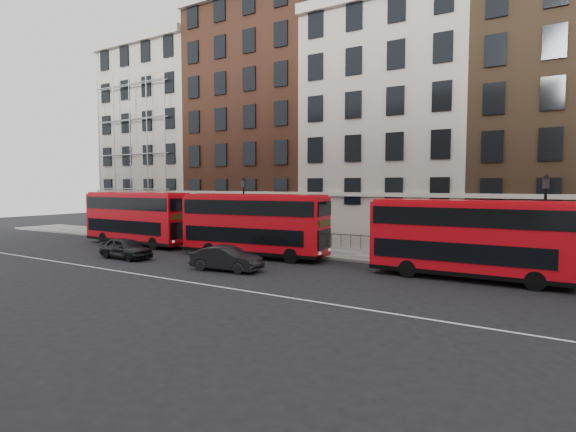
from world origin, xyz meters
The scene contains 13 objects.
ground centered at (0.00, 0.00, 0.00)m, with size 120.00×120.00×0.00m, color black.
pavement centered at (0.00, 10.50, 0.07)m, with size 80.00×5.00×0.15m, color slate.
kerb centered at (0.00, 8.00, 0.08)m, with size 80.00×0.30×0.16m, color gray.
road_centre_line centered at (0.00, -2.00, 0.01)m, with size 70.00×0.12×0.01m, color white.
building_terrace centered at (-0.31, 17.88, 10.24)m, with size 64.00×11.95×22.00m.
bus_a centered at (-17.60, 6.08, 2.31)m, with size 10.31×2.77×4.30m.
bus_b centered at (-5.82, 6.07, 2.30)m, with size 10.39×3.50×4.28m.
bus_c centered at (7.82, 6.08, 2.22)m, with size 9.88×2.56×4.13m.
car_rear centered at (-12.77, 1.14, 0.70)m, with size 1.65×4.11×1.40m, color black.
car_front centered at (-4.34, 1.38, 0.70)m, with size 1.48×4.25×1.40m, color black.
lamp_post_left centered at (-8.56, 8.59, 3.08)m, with size 0.44×0.44×5.33m.
lamp_post_right centered at (11.20, 8.36, 3.08)m, with size 0.44×0.44×5.33m.
iron_railings centered at (0.00, 12.70, 0.65)m, with size 6.60×0.06×1.00m, color black, non-canonical shape.
Camera 1 is at (12.07, -18.42, 4.93)m, focal length 28.00 mm.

